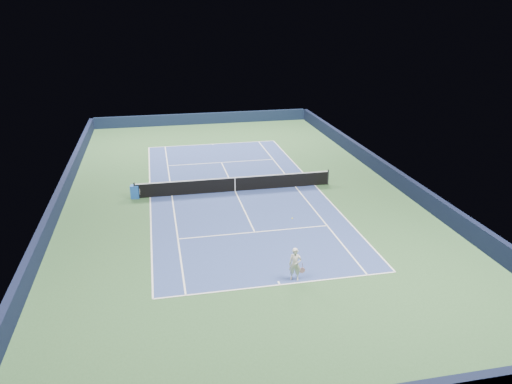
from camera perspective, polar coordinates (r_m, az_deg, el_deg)
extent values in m
plane|color=#2B4D2A|center=(32.80, -2.40, 0.10)|extent=(40.00, 40.00, 0.00)
cube|color=#101A32|center=(51.54, -6.10, 8.34)|extent=(22.00, 0.35, 1.10)
cube|color=black|center=(35.87, 14.91, 2.16)|extent=(0.35, 40.00, 1.10)
cube|color=#101632|center=(32.78, -21.43, -0.38)|extent=(0.35, 40.00, 1.10)
cube|color=navy|center=(32.80, -2.40, 0.10)|extent=(10.97, 23.77, 0.01)
cube|color=white|center=(44.01, -4.98, 5.48)|extent=(10.97, 0.08, 0.00)
cube|color=white|center=(22.30, 2.74, -10.54)|extent=(10.97, 0.08, 0.00)
cube|color=white|center=(34.05, 6.74, 0.78)|extent=(0.08, 23.77, 0.00)
cube|color=white|center=(32.43, -12.00, -0.59)|extent=(0.08, 23.77, 0.00)
cube|color=white|center=(33.66, 4.52, 0.62)|extent=(0.08, 23.77, 0.00)
cube|color=white|center=(32.44, -9.59, -0.42)|extent=(0.08, 23.77, 0.00)
cube|color=white|center=(38.78, -3.97, 3.39)|extent=(8.23, 0.08, 0.00)
cube|color=white|center=(27.00, -0.15, -4.61)|extent=(8.23, 0.08, 0.00)
cube|color=white|center=(32.80, -2.40, 0.11)|extent=(0.08, 12.80, 0.00)
cube|color=white|center=(43.86, -4.95, 5.43)|extent=(0.08, 0.30, 0.00)
cube|color=white|center=(22.42, 2.65, -10.35)|extent=(0.08, 0.30, 0.00)
cylinder|color=black|center=(32.28, -13.69, 0.16)|extent=(0.10, 0.10, 1.07)
cylinder|color=black|center=(34.17, 8.23, 1.71)|extent=(0.10, 0.10, 1.07)
cube|color=black|center=(32.64, -2.42, 0.85)|extent=(12.80, 0.03, 0.91)
cube|color=white|center=(32.48, -2.43, 1.65)|extent=(12.80, 0.04, 0.06)
cube|color=white|center=(32.64, -2.42, 0.85)|extent=(0.05, 0.04, 0.91)
cube|color=#1D52B3|center=(32.42, -13.67, 0.04)|extent=(0.57, 0.53, 0.84)
cube|color=white|center=(32.40, -13.16, 0.12)|extent=(0.04, 0.37, 0.37)
imported|color=silver|center=(22.35, 4.49, -8.24)|extent=(0.65, 0.54, 1.54)
cylinder|color=#C88191|center=(22.43, 5.32, -8.37)|extent=(0.03, 0.03, 0.25)
cylinder|color=black|center=(22.55, 5.30, -8.90)|extent=(0.25, 0.02, 0.25)
cylinder|color=pink|center=(22.55, 5.30, -8.90)|extent=(0.27, 0.03, 0.27)
sphere|color=yellow|center=(22.44, 4.16, -3.03)|extent=(0.07, 0.07, 0.07)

